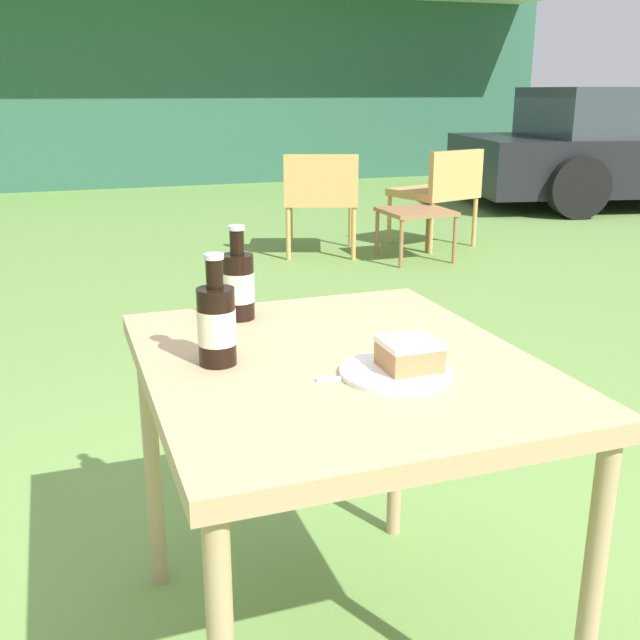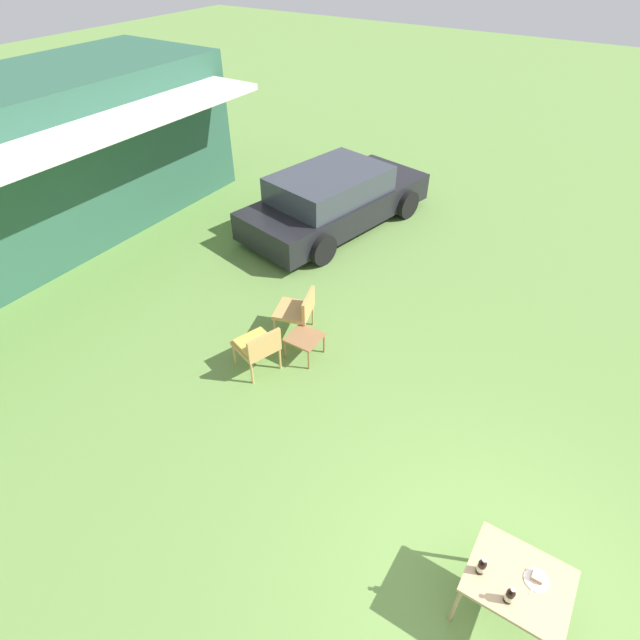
% 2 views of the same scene
% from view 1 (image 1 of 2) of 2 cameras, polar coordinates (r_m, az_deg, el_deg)
% --- Properties ---
extents(cabin_building, '(11.87, 4.27, 3.01)m').
position_cam_1_polar(cabin_building, '(11.63, -15.27, 18.03)').
color(cabin_building, '#2D5B47').
rests_on(cabin_building, ground_plane).
extents(wicker_chair_cushioned, '(0.69, 0.70, 0.78)m').
position_cam_1_polar(wicker_chair_cushioned, '(5.77, 0.06, 9.62)').
color(wicker_chair_cushioned, tan).
rests_on(wicker_chair_cushioned, ground_plane).
extents(wicker_chair_plain, '(0.68, 0.68, 0.78)m').
position_cam_1_polar(wicker_chair_plain, '(6.16, 9.11, 9.85)').
color(wicker_chair_plain, tan).
rests_on(wicker_chair_plain, ground_plane).
extents(garden_side_table, '(0.48, 0.48, 0.38)m').
position_cam_1_polar(garden_side_table, '(5.65, 7.31, 7.91)').
color(garden_side_table, '#996B42').
rests_on(garden_side_table, ground_plane).
extents(patio_table, '(0.75, 0.89, 0.72)m').
position_cam_1_polar(patio_table, '(1.52, 1.27, -5.39)').
color(patio_table, tan).
rests_on(patio_table, ground_plane).
extents(cake_on_plate, '(0.21, 0.21, 0.07)m').
position_cam_1_polar(cake_on_plate, '(1.41, 6.37, -3.19)').
color(cake_on_plate, white).
rests_on(cake_on_plate, patio_table).
extents(cola_bottle_near, '(0.07, 0.07, 0.22)m').
position_cam_1_polar(cola_bottle_near, '(1.73, -6.25, 2.74)').
color(cola_bottle_near, black).
rests_on(cola_bottle_near, patio_table).
extents(cola_bottle_far, '(0.07, 0.07, 0.22)m').
position_cam_1_polar(cola_bottle_far, '(1.45, -7.89, -0.25)').
color(cola_bottle_far, black).
rests_on(cola_bottle_far, patio_table).
extents(fork, '(0.19, 0.06, 0.01)m').
position_cam_1_polar(fork, '(1.39, 3.76, -4.40)').
color(fork, silver).
rests_on(fork, patio_table).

